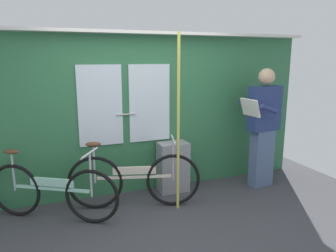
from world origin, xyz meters
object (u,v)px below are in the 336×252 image
at_px(bicycle_leaning_behind, 134,180).
at_px(handrail_pole, 178,125).
at_px(trash_bin_by_wall, 173,167).
at_px(bicycle_near_door, 52,191).
at_px(passenger_reading_newspaper, 263,125).

relative_size(bicycle_leaning_behind, handrail_pole, 0.75).
height_order(bicycle_leaning_behind, trash_bin_by_wall, bicycle_leaning_behind).
xyz_separation_m(trash_bin_by_wall, handrail_pole, (-0.15, -0.56, 0.76)).
distance_m(bicycle_near_door, bicycle_leaning_behind, 1.01).
bearing_deg(bicycle_near_door, handrail_pole, 21.52).
relative_size(trash_bin_by_wall, handrail_pole, 0.33).
distance_m(bicycle_near_door, trash_bin_by_wall, 1.72).
distance_m(passenger_reading_newspaper, trash_bin_by_wall, 1.49).
bearing_deg(handrail_pole, trash_bin_by_wall, 74.65).
bearing_deg(trash_bin_by_wall, bicycle_leaning_behind, -154.57).
distance_m(trash_bin_by_wall, handrail_pole, 0.95).
relative_size(bicycle_near_door, passenger_reading_newspaper, 0.82).
bearing_deg(passenger_reading_newspaper, bicycle_leaning_behind, -5.86).
bearing_deg(handrail_pole, bicycle_near_door, 170.28).
xyz_separation_m(passenger_reading_newspaper, handrail_pole, (-1.49, -0.26, 0.17)).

